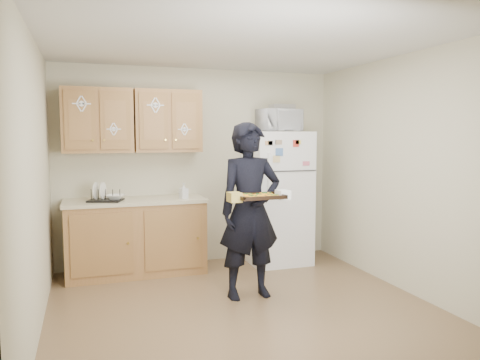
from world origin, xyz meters
name	(u,v)px	position (x,y,z in m)	size (l,w,h in m)	color
floor	(243,308)	(0.00, 0.00, 0.00)	(3.60, 3.60, 0.00)	brown
ceiling	(244,42)	(0.00, 0.00, 2.50)	(3.60, 3.60, 0.00)	silver
wall_back	(199,166)	(0.00, 1.80, 1.25)	(3.60, 0.04, 2.50)	beige
wall_front	(345,207)	(0.00, -1.80, 1.25)	(3.60, 0.04, 2.50)	beige
wall_left	(34,185)	(-1.80, 0.00, 1.25)	(0.04, 3.60, 2.50)	beige
wall_right	(404,174)	(1.80, 0.00, 1.25)	(0.04, 3.60, 2.50)	beige
refrigerator	(277,198)	(0.95, 1.43, 0.85)	(0.75, 0.70, 1.70)	white
base_cabinet	(136,238)	(-0.85, 1.48, 0.43)	(1.60, 0.60, 0.86)	olive
countertop	(135,201)	(-0.85, 1.48, 0.88)	(1.64, 0.64, 0.04)	#B5A78B
upper_cab_left	(97,121)	(-1.25, 1.61, 1.83)	(0.80, 0.33, 0.75)	olive
upper_cab_right	(168,121)	(-0.43, 1.61, 1.83)	(0.80, 0.33, 0.75)	olive
cereal_box	(304,243)	(1.47, 1.67, 0.16)	(0.20, 0.07, 0.32)	gold
person	(250,211)	(0.17, 0.30, 0.89)	(0.65, 0.43, 1.79)	black
baking_tray	(259,197)	(0.16, 0.00, 1.07)	(0.44, 0.32, 0.04)	black
pizza_front_left	(252,197)	(0.06, -0.08, 1.09)	(0.15, 0.15, 0.02)	#F9A11F
pizza_front_right	(272,196)	(0.26, -0.07, 1.09)	(0.15, 0.15, 0.02)	#F9A11F
pizza_back_left	(246,195)	(0.05, 0.07, 1.09)	(0.15, 0.15, 0.02)	#F9A11F
pizza_back_right	(266,194)	(0.26, 0.08, 1.09)	(0.15, 0.15, 0.02)	#F9A11F
pizza_center	(259,195)	(0.16, 0.00, 1.09)	(0.15, 0.15, 0.02)	#F9A11F
microwave	(279,120)	(0.95, 1.38, 1.84)	(0.51, 0.35, 0.28)	white
foil_pan	(282,107)	(1.00, 1.41, 2.01)	(0.29, 0.20, 0.06)	#AFB0B6
dish_rack	(106,195)	(-1.19, 1.42, 0.97)	(0.37, 0.28, 0.15)	black
bowl	(115,197)	(-1.08, 1.42, 0.94)	(0.21, 0.21, 0.05)	white
soap_bottle	(184,191)	(-0.29, 1.35, 0.99)	(0.08, 0.09, 0.19)	white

